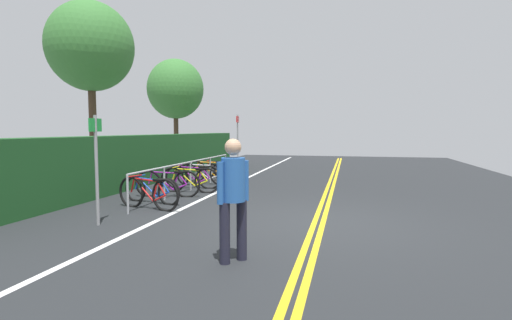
{
  "coord_description": "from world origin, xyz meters",
  "views": [
    {
      "loc": [
        -7.47,
        -0.53,
        1.77
      ],
      "look_at": [
        2.26,
        1.78,
        0.99
      ],
      "focal_mm": 27.45,
      "sensor_mm": 36.0,
      "label": 1
    }
  ],
  "objects_px": {
    "bicycle_4": "(193,177)",
    "bicycle_5": "(205,174)",
    "bike_rack": "(190,168)",
    "bicycle_2": "(168,184)",
    "pedestrian": "(233,192)",
    "sign_post_far": "(238,139)",
    "bicycle_3": "(190,180)",
    "bicycle_0": "(148,193)",
    "sign_post_near": "(96,159)",
    "tree_far_right": "(175,89)",
    "bicycle_6": "(210,171)",
    "bicycle_7": "(219,170)",
    "bicycle_1": "(152,190)",
    "tree_mid": "(90,47)"
  },
  "relations": [
    {
      "from": "bicycle_0",
      "to": "bicycle_7",
      "type": "bearing_deg",
      "value": 2.22
    },
    {
      "from": "bicycle_0",
      "to": "tree_far_right",
      "type": "distance_m",
      "value": 12.01
    },
    {
      "from": "bicycle_1",
      "to": "bicycle_4",
      "type": "height_order",
      "value": "bicycle_4"
    },
    {
      "from": "bicycle_3",
      "to": "bicycle_6",
      "type": "distance_m",
      "value": 2.43
    },
    {
      "from": "tree_mid",
      "to": "bicycle_5",
      "type": "bearing_deg",
      "value": -87.08
    },
    {
      "from": "bicycle_7",
      "to": "tree_mid",
      "type": "bearing_deg",
      "value": 115.61
    },
    {
      "from": "bicycle_1",
      "to": "bicycle_2",
      "type": "relative_size",
      "value": 0.96
    },
    {
      "from": "pedestrian",
      "to": "bicycle_5",
      "type": "bearing_deg",
      "value": 23.79
    },
    {
      "from": "pedestrian",
      "to": "tree_far_right",
      "type": "xyz_separation_m",
      "value": [
        13.6,
        7.12,
        2.86
      ]
    },
    {
      "from": "bicycle_2",
      "to": "pedestrian",
      "type": "xyz_separation_m",
      "value": [
        -4.47,
        -3.15,
        0.6
      ]
    },
    {
      "from": "bicycle_6",
      "to": "bicycle_7",
      "type": "height_order",
      "value": "bicycle_6"
    },
    {
      "from": "bicycle_0",
      "to": "tree_mid",
      "type": "bearing_deg",
      "value": 47.38
    },
    {
      "from": "bicycle_5",
      "to": "tree_far_right",
      "type": "height_order",
      "value": "tree_far_right"
    },
    {
      "from": "pedestrian",
      "to": "sign_post_far",
      "type": "relative_size",
      "value": 0.7
    },
    {
      "from": "bicycle_4",
      "to": "bicycle_5",
      "type": "xyz_separation_m",
      "value": [
        0.83,
        -0.05,
        0.0
      ]
    },
    {
      "from": "bicycle_2",
      "to": "pedestrian",
      "type": "bearing_deg",
      "value": -144.89
    },
    {
      "from": "pedestrian",
      "to": "sign_post_far",
      "type": "distance_m",
      "value": 10.1
    },
    {
      "from": "bike_rack",
      "to": "bicycle_5",
      "type": "bearing_deg",
      "value": 0.28
    },
    {
      "from": "bicycle_0",
      "to": "tree_mid",
      "type": "distance_m",
      "value": 6.88
    },
    {
      "from": "bicycle_5",
      "to": "bicycle_6",
      "type": "distance_m",
      "value": 0.87
    },
    {
      "from": "bicycle_7",
      "to": "tree_mid",
      "type": "xyz_separation_m",
      "value": [
        -1.84,
        3.83,
        4.17
      ]
    },
    {
      "from": "bicycle_0",
      "to": "sign_post_far",
      "type": "relative_size",
      "value": 0.73
    },
    {
      "from": "bicycle_3",
      "to": "bicycle_5",
      "type": "xyz_separation_m",
      "value": [
        1.55,
        0.15,
        -0.01
      ]
    },
    {
      "from": "bicycle_2",
      "to": "bicycle_0",
      "type": "bearing_deg",
      "value": -169.6
    },
    {
      "from": "bicycle_3",
      "to": "bicycle_2",
      "type": "bearing_deg",
      "value": 160.58
    },
    {
      "from": "bicycle_5",
      "to": "sign_post_near",
      "type": "distance_m",
      "value": 5.56
    },
    {
      "from": "sign_post_far",
      "to": "tree_mid",
      "type": "relative_size",
      "value": 0.39
    },
    {
      "from": "bicycle_1",
      "to": "bicycle_6",
      "type": "xyz_separation_m",
      "value": [
        4.11,
        0.0,
        0.04
      ]
    },
    {
      "from": "bicycle_0",
      "to": "bicycle_2",
      "type": "xyz_separation_m",
      "value": [
        1.56,
        0.29,
        -0.0
      ]
    },
    {
      "from": "bike_rack",
      "to": "bicycle_2",
      "type": "xyz_separation_m",
      "value": [
        -1.2,
        0.14,
        -0.3
      ]
    },
    {
      "from": "bicycle_5",
      "to": "pedestrian",
      "type": "bearing_deg",
      "value": -156.21
    },
    {
      "from": "bicycle_5",
      "to": "tree_far_right",
      "type": "bearing_deg",
      "value": 31.28
    },
    {
      "from": "bike_rack",
      "to": "bicycle_3",
      "type": "bearing_deg",
      "value": -159.61
    },
    {
      "from": "bike_rack",
      "to": "sign_post_near",
      "type": "bearing_deg",
      "value": 179.8
    },
    {
      "from": "bicycle_4",
      "to": "tree_mid",
      "type": "bearing_deg",
      "value": 80.69
    },
    {
      "from": "bicycle_6",
      "to": "pedestrian",
      "type": "relative_size",
      "value": 1.0
    },
    {
      "from": "bicycle_3",
      "to": "sign_post_near",
      "type": "bearing_deg",
      "value": 177.65
    },
    {
      "from": "bicycle_5",
      "to": "tree_mid",
      "type": "xyz_separation_m",
      "value": [
        -0.2,
        3.89,
        4.15
      ]
    },
    {
      "from": "bicycle_1",
      "to": "tree_far_right",
      "type": "bearing_deg",
      "value": 21.75
    },
    {
      "from": "bicycle_0",
      "to": "sign_post_far",
      "type": "height_order",
      "value": "sign_post_far"
    },
    {
      "from": "bicycle_3",
      "to": "bicycle_4",
      "type": "bearing_deg",
      "value": 15.19
    },
    {
      "from": "tree_mid",
      "to": "tree_far_right",
      "type": "height_order",
      "value": "tree_mid"
    },
    {
      "from": "bicycle_0",
      "to": "bicycle_4",
      "type": "bearing_deg",
      "value": 3.69
    },
    {
      "from": "bicycle_1",
      "to": "bicycle_7",
      "type": "xyz_separation_m",
      "value": [
        4.88,
        -0.05,
        0.0
      ]
    },
    {
      "from": "sign_post_near",
      "to": "bicycle_3",
      "type": "bearing_deg",
      "value": -2.35
    },
    {
      "from": "bike_rack",
      "to": "tree_mid",
      "type": "distance_m",
      "value": 5.56
    },
    {
      "from": "bicycle_1",
      "to": "bicycle_6",
      "type": "relative_size",
      "value": 1.01
    },
    {
      "from": "pedestrian",
      "to": "bicycle_2",
      "type": "bearing_deg",
      "value": 35.11
    },
    {
      "from": "bicycle_5",
      "to": "pedestrian",
      "type": "distance_m",
      "value": 7.49
    },
    {
      "from": "bicycle_6",
      "to": "bike_rack",
      "type": "bearing_deg",
      "value": -176.55
    }
  ]
}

